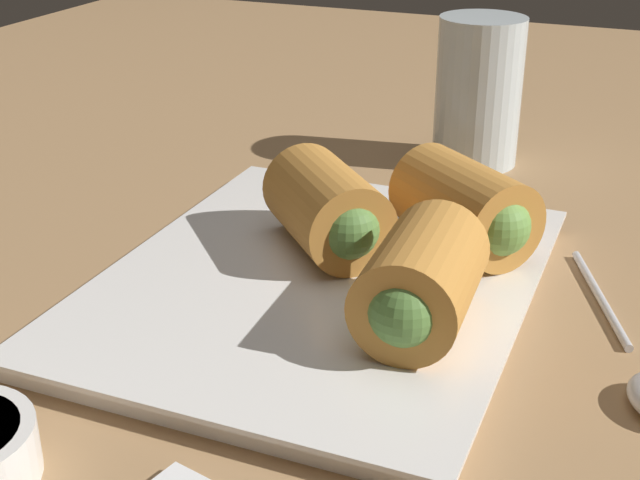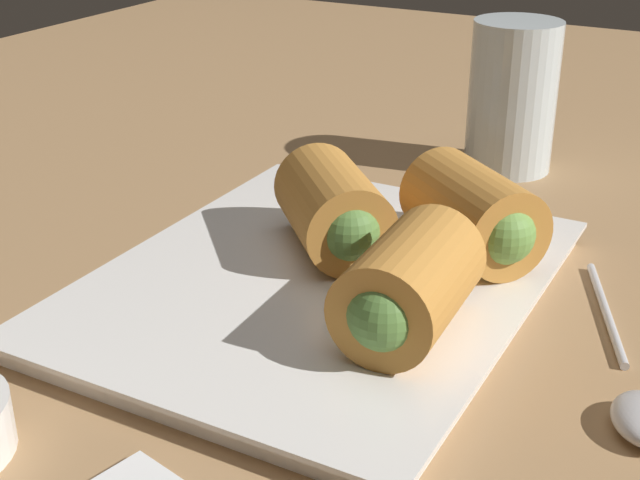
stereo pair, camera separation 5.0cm
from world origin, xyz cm
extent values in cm
cube|color=#A87F54|center=(0.00, 0.00, 1.00)|extent=(180.00, 140.00, 2.00)
cube|color=white|center=(0.86, -2.61, 2.60)|extent=(29.30, 23.30, 1.20)
cube|color=white|center=(0.86, -2.61, 3.35)|extent=(30.48, 24.23, 0.30)
cylinder|color=#C68438|center=(7.86, -9.37, 6.29)|extent=(9.81, 10.25, 5.58)
sphere|color=#6B9E47|center=(5.65, -12.08, 6.29)|extent=(3.63, 3.63, 3.63)
cylinder|color=#C68438|center=(-2.74, -9.79, 6.29)|extent=(8.93, 5.98, 5.58)
sphere|color=#56843D|center=(-6.24, -9.95, 6.29)|extent=(3.63, 3.63, 3.63)
cylinder|color=#C68438|center=(4.36, -1.62, 6.29)|extent=(10.14, 10.02, 5.58)
sphere|color=#56843D|center=(1.82, -4.03, 6.29)|extent=(3.63, 3.63, 3.63)
cylinder|color=silver|center=(6.71, -18.16, 2.25)|extent=(11.02, 4.73, 0.50)
cylinder|color=silver|center=(27.93, -5.42, 8.03)|extent=(7.01, 7.01, 12.07)
camera|label=1|loc=(-42.60, -20.55, 27.41)|focal=50.00mm
camera|label=2|loc=(-40.44, -25.08, 27.41)|focal=50.00mm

